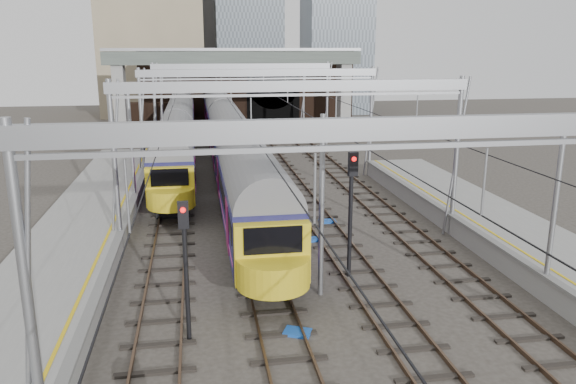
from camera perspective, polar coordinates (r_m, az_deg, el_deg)
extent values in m
plane|color=#38332D|center=(20.50, 4.54, -12.60)|extent=(160.00, 160.00, 0.00)
cube|color=gray|center=(22.73, -23.35, -9.47)|extent=(4.20, 55.00, 1.10)
cube|color=slate|center=(22.11, -18.28, -8.25)|extent=(0.35, 55.00, 0.12)
cube|color=gold|center=(22.18, -19.58, -8.11)|extent=(0.12, 55.00, 0.01)
cube|color=slate|center=(22.16, 26.81, -9.07)|extent=(0.35, 47.00, 0.12)
cube|color=#4C3828|center=(34.03, -12.72, -1.61)|extent=(0.08, 80.00, 0.16)
cube|color=#4C3828|center=(33.97, -10.30, -1.52)|extent=(0.08, 80.00, 0.16)
cube|color=black|center=(34.02, -11.50, -1.69)|extent=(2.40, 80.00, 0.14)
cube|color=#4C3828|center=(34.01, -5.98, -1.34)|extent=(0.08, 80.00, 0.16)
cube|color=#4C3828|center=(34.12, -3.57, -1.24)|extent=(0.08, 80.00, 0.16)
cube|color=black|center=(34.08, -4.77, -1.41)|extent=(2.40, 80.00, 0.14)
cube|color=#4C3828|center=(34.46, 0.67, -1.05)|extent=(0.08, 80.00, 0.16)
cube|color=#4C3828|center=(34.73, 3.01, -0.95)|extent=(0.08, 80.00, 0.16)
cube|color=black|center=(34.61, 1.84, -1.12)|extent=(2.40, 80.00, 0.14)
cube|color=#4C3828|center=(35.35, 7.07, -0.76)|extent=(0.08, 80.00, 0.16)
cube|color=#4C3828|center=(35.78, 9.28, -0.66)|extent=(0.08, 80.00, 0.16)
cube|color=black|center=(35.58, 8.18, -0.82)|extent=(2.40, 80.00, 0.14)
cylinder|color=gray|center=(13.35, -24.89, -10.42)|extent=(0.24, 0.24, 8.00)
cube|color=gray|center=(12.65, 11.76, 6.38)|extent=(16.80, 0.28, 0.50)
cylinder|color=gray|center=(26.49, -17.16, 2.25)|extent=(0.24, 0.24, 8.00)
cylinder|color=gray|center=(29.16, 16.71, 3.36)|extent=(0.24, 0.24, 8.00)
cube|color=gray|center=(26.14, 0.63, 10.72)|extent=(16.80, 0.28, 0.50)
cylinder|color=gray|center=(40.21, -14.63, 6.42)|extent=(0.24, 0.24, 8.00)
cylinder|color=gray|center=(42.02, 8.40, 7.06)|extent=(0.24, 0.24, 8.00)
cube|color=gray|center=(39.98, -2.93, 12.00)|extent=(16.80, 0.28, 0.50)
cylinder|color=gray|center=(54.07, -13.38, 8.45)|extent=(0.24, 0.24, 8.00)
cylinder|color=gray|center=(55.43, 3.99, 8.94)|extent=(0.24, 0.24, 8.00)
cube|color=gray|center=(53.90, -4.67, 12.61)|extent=(16.80, 0.28, 0.50)
cylinder|color=gray|center=(66.00, -12.72, 9.51)|extent=(0.24, 0.24, 8.00)
cylinder|color=gray|center=(67.12, 1.60, 9.93)|extent=(0.24, 0.24, 8.00)
cube|color=gray|center=(65.86, -5.58, 12.92)|extent=(16.80, 0.28, 0.50)
cube|color=black|center=(32.94, -11.98, 7.52)|extent=(0.03, 80.00, 0.03)
cube|color=black|center=(33.01, -4.97, 7.79)|extent=(0.03, 80.00, 0.03)
cube|color=black|center=(33.55, 1.92, 7.94)|extent=(0.03, 80.00, 0.03)
cube|color=black|center=(34.55, 8.50, 7.98)|extent=(0.03, 80.00, 0.03)
cube|color=black|center=(70.16, -4.09, 10.51)|extent=(26.00, 2.00, 9.00)
cube|color=black|center=(69.65, -1.49, 8.94)|extent=(6.50, 0.10, 5.20)
cylinder|color=black|center=(69.45, -1.51, 11.08)|extent=(6.50, 0.10, 6.50)
cube|color=black|center=(69.35, -13.97, 7.59)|extent=(6.00, 1.50, 3.00)
cube|color=gray|center=(64.39, -16.68, 9.24)|extent=(1.20, 2.50, 8.20)
cube|color=gray|center=(66.13, 5.65, 9.89)|extent=(1.20, 2.50, 8.20)
cube|color=#59645C|center=(63.86, -5.46, 13.42)|extent=(28.00, 3.00, 1.40)
cube|color=gray|center=(63.85, -5.48, 14.23)|extent=(28.00, 3.00, 0.30)
cube|color=tan|center=(83.88, -13.61, 15.24)|extent=(14.00, 12.00, 22.00)
cube|color=#4C5660|center=(90.34, -4.16, 18.69)|extent=(10.00, 10.00, 32.00)
cube|color=gray|center=(97.72, -8.15, 14.16)|extent=(18.00, 14.00, 18.00)
cube|color=black|center=(52.10, -6.48, 4.48)|extent=(2.19, 64.87, 0.70)
cube|color=#181549|center=(51.80, -6.54, 6.54)|extent=(2.79, 64.87, 2.49)
cylinder|color=slate|center=(51.65, -6.58, 7.91)|extent=(2.73, 64.37, 2.73)
cube|color=black|center=(51.75, -6.55, 6.98)|extent=(2.81, 63.67, 0.75)
cube|color=#D9449D|center=(51.90, -6.52, 5.78)|extent=(2.81, 63.87, 0.12)
cube|color=gold|center=(20.16, -1.57, -6.37)|extent=(2.73, 0.60, 2.29)
cube|color=black|center=(19.80, -1.51, -4.93)|extent=(2.09, 0.08, 0.99)
cube|color=black|center=(61.23, -10.71, 5.81)|extent=(2.07, 61.39, 0.70)
cube|color=#181549|center=(60.99, -10.79, 7.51)|extent=(2.63, 61.39, 2.35)
cylinder|color=slate|center=(60.86, -10.85, 8.60)|extent=(2.58, 60.89, 2.58)
cube|color=black|center=(60.95, -10.81, 7.86)|extent=(2.65, 60.19, 0.71)
cube|color=#D9449D|center=(61.07, -10.76, 6.89)|extent=(2.65, 60.39, 0.11)
cube|color=gold|center=(30.61, -11.87, 0.48)|extent=(2.58, 0.60, 2.15)
cube|color=black|center=(30.32, -11.93, 1.45)|extent=(1.98, 0.08, 0.94)
cylinder|color=black|center=(18.40, -10.30, -8.17)|extent=(0.15, 0.15, 4.60)
cube|color=black|center=(17.56, -10.60, -2.32)|extent=(0.34, 0.19, 0.86)
sphere|color=red|center=(17.39, -10.63, -1.82)|extent=(0.17, 0.17, 0.17)
cylinder|color=black|center=(23.09, 6.35, -2.56)|extent=(0.17, 0.17, 5.17)
cube|color=black|center=(22.37, 6.63, 2.86)|extent=(0.40, 0.24, 0.97)
sphere|color=red|center=(22.21, 6.73, 3.34)|extent=(0.19, 0.19, 0.19)
cube|color=#174DB1|center=(19.39, 0.96, -14.06)|extent=(1.07, 0.94, 0.10)
cube|color=#174DB1|center=(30.93, 4.03, -2.98)|extent=(0.91, 0.66, 0.11)
cube|color=#174DB1|center=(27.99, 2.31, -4.86)|extent=(0.97, 0.76, 0.10)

